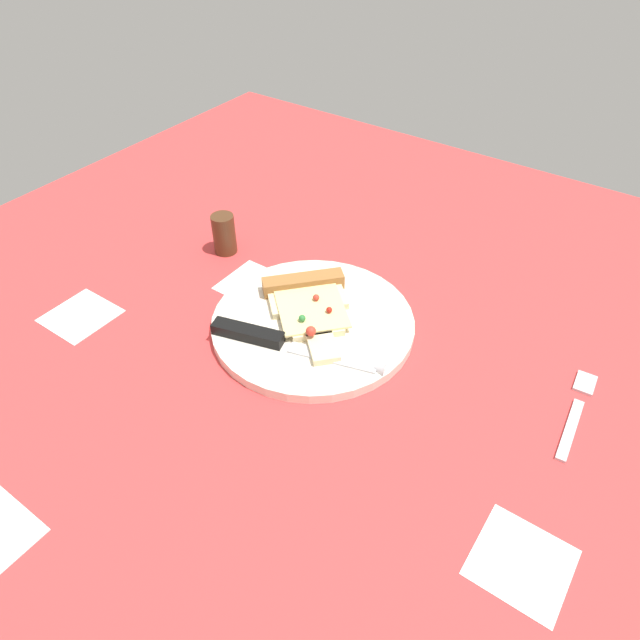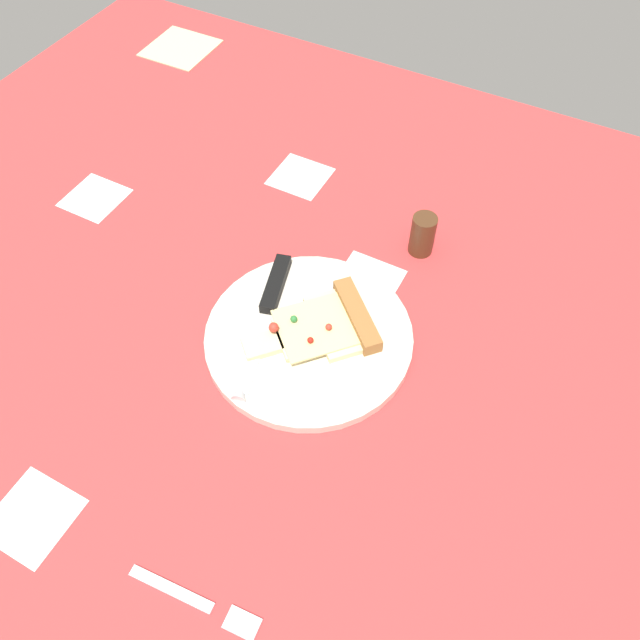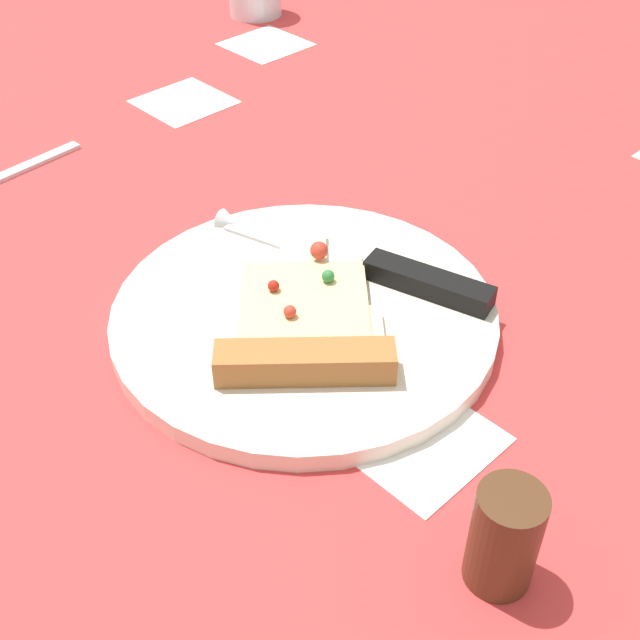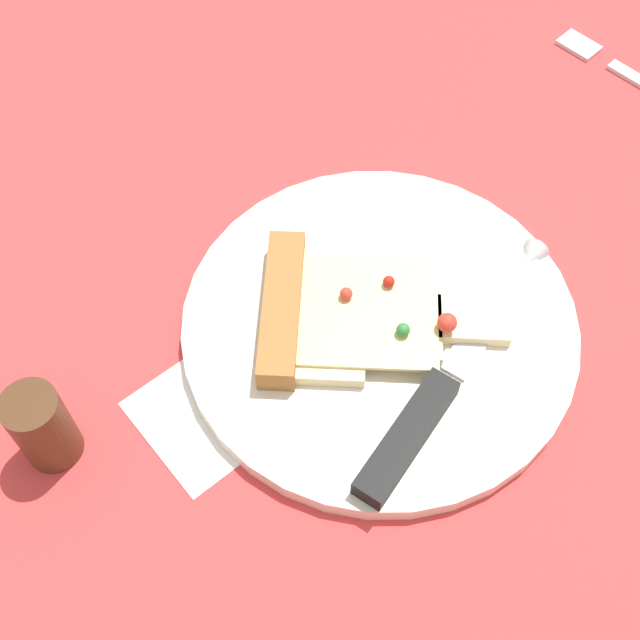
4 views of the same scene
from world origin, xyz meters
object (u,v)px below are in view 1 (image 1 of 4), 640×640
plate (313,323)px  pepper_shaker (224,234)px  fork (577,408)px  pizza_slice (309,303)px  knife (279,342)px

plate → pepper_shaker: pepper_shaker is taller
plate → fork: 35.65cm
pizza_slice → knife: pizza_slice is taller
pepper_shaker → fork: size_ratio=0.43×
plate → knife: (-6.82, 0.59, 1.33)cm
plate → pizza_slice: 2.97cm
pizza_slice → pepper_shaker: pepper_shaker is taller
plate → pepper_shaker: bearing=72.8°
plate → pepper_shaker: 23.98cm
knife → fork: bearing=94.0°
fork → pizza_slice: bearing=-177.9°
pizza_slice → knife: 8.64cm
fork → knife: bearing=-164.8°
pizza_slice → pepper_shaker: bearing=-61.6°
plate → knife: 6.97cm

